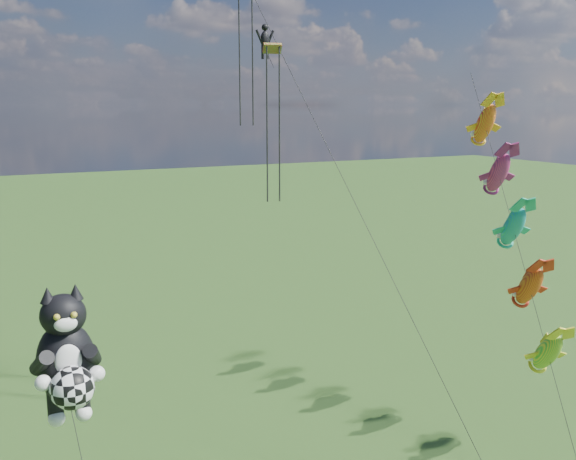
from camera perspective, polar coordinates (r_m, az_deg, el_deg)
name	(u,v)px	position (r m, az deg, el deg)	size (l,w,h in m)	color
cat_kite_rig	(67,358)	(27.05, -19.07, -10.71)	(2.61, 4.22, 10.15)	brown
fish_windsock_rig	(513,227)	(35.89, 19.38, 0.22)	(5.65, 15.02, 18.93)	brown
parafoil_rig	(268,49)	(34.58, -1.80, 15.75)	(5.56, 16.89, 25.53)	brown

